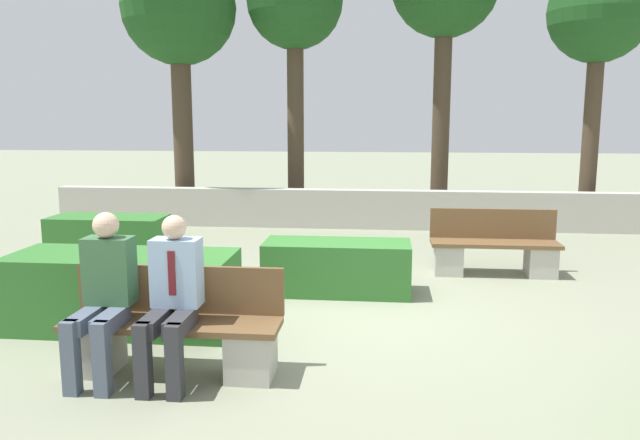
# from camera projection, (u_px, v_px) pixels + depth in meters

# --- Properties ---
(ground_plane) EXTENTS (60.00, 60.00, 0.00)m
(ground_plane) POSITION_uv_depth(u_px,v_px,m) (353.00, 311.00, 6.67)
(ground_plane) COLOR gray
(perimeter_wall) EXTENTS (11.83, 0.30, 0.72)m
(perimeter_wall) POSITION_uv_depth(u_px,v_px,m) (367.00, 209.00, 11.55)
(perimeter_wall) COLOR #B7B2A8
(perimeter_wall) RESTS_ON ground_plane
(bench_front) EXTENTS (1.75, 0.49, 0.84)m
(bench_front) POSITION_uv_depth(u_px,v_px,m) (174.00, 334.00, 5.04)
(bench_front) COLOR brown
(bench_front) RESTS_ON ground_plane
(bench_left_side) EXTENTS (1.65, 0.48, 0.84)m
(bench_left_side) POSITION_uv_depth(u_px,v_px,m) (494.00, 251.00, 8.19)
(bench_left_side) COLOR brown
(bench_left_side) RESTS_ON ground_plane
(person_seated_man) EXTENTS (0.38, 0.64, 1.30)m
(person_seated_man) POSITION_uv_depth(u_px,v_px,m) (172.00, 292.00, 4.83)
(person_seated_man) COLOR #333338
(person_seated_man) RESTS_ON ground_plane
(person_seated_woman) EXTENTS (0.38, 0.64, 1.32)m
(person_seated_woman) POSITION_uv_depth(u_px,v_px,m) (103.00, 289.00, 4.89)
(person_seated_woman) COLOR #515B70
(person_seated_woman) RESTS_ON ground_plane
(hedge_block_near_left) EXTENTS (1.71, 0.68, 0.61)m
(hedge_block_near_left) POSITION_uv_depth(u_px,v_px,m) (337.00, 267.00, 7.33)
(hedge_block_near_left) COLOR #33702D
(hedge_block_near_left) RESTS_ON ground_plane
(hedge_block_near_right) EXTENTS (2.18, 0.86, 0.74)m
(hedge_block_near_right) POSITION_uv_depth(u_px,v_px,m) (123.00, 291.00, 6.10)
(hedge_block_near_right) COLOR #33702D
(hedge_block_near_right) RESTS_ON ground_plane
(hedge_block_mid_left) EXTENTS (1.50, 0.64, 0.76)m
(hedge_block_mid_left) POSITION_uv_depth(u_px,v_px,m) (109.00, 245.00, 8.24)
(hedge_block_mid_left) COLOR #33702D
(hedge_block_mid_left) RESTS_ON ground_plane
(tree_leftmost) EXTENTS (2.20, 2.20, 5.23)m
(tree_leftmost) POSITION_uv_depth(u_px,v_px,m) (179.00, 13.00, 11.96)
(tree_leftmost) COLOR #473828
(tree_leftmost) RESTS_ON ground_plane
(tree_center_left) EXTENTS (1.89, 1.89, 5.25)m
(tree_center_left) POSITION_uv_depth(u_px,v_px,m) (295.00, 8.00, 12.21)
(tree_center_left) COLOR #473828
(tree_center_left) RESTS_ON ground_plane
(tree_rightmost) EXTENTS (1.83, 1.83, 4.84)m
(tree_rightmost) POSITION_uv_depth(u_px,v_px,m) (599.00, 18.00, 11.25)
(tree_rightmost) COLOR #473828
(tree_rightmost) RESTS_ON ground_plane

